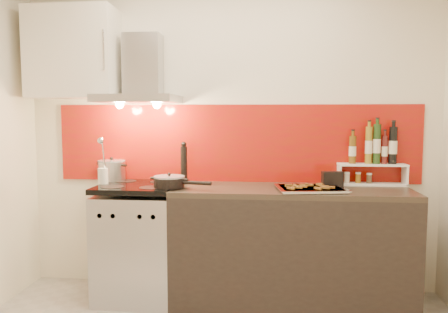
# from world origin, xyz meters

# --- Properties ---
(back_wall) EXTENTS (3.40, 0.02, 2.60)m
(back_wall) POSITION_xyz_m (0.00, 1.40, 1.30)
(back_wall) COLOR silver
(back_wall) RESTS_ON ground
(backsplash) EXTENTS (3.00, 0.02, 0.64)m
(backsplash) POSITION_xyz_m (0.05, 1.39, 1.22)
(backsplash) COLOR #921F07
(backsplash) RESTS_ON back_wall
(range_stove) EXTENTS (0.60, 0.60, 0.91)m
(range_stove) POSITION_xyz_m (-0.70, 1.10, 0.44)
(range_stove) COLOR #B7B7BA
(range_stove) RESTS_ON ground
(counter) EXTENTS (1.80, 0.60, 0.90)m
(counter) POSITION_xyz_m (0.50, 1.10, 0.45)
(counter) COLOR black
(counter) RESTS_ON ground
(range_hood) EXTENTS (0.62, 0.50, 0.61)m
(range_hood) POSITION_xyz_m (-0.70, 1.24, 1.74)
(range_hood) COLOR #B7B7BA
(range_hood) RESTS_ON back_wall
(upper_cabinet) EXTENTS (0.70, 0.35, 0.72)m
(upper_cabinet) POSITION_xyz_m (-1.25, 1.22, 1.95)
(upper_cabinet) COLOR white
(upper_cabinet) RESTS_ON back_wall
(stock_pot) EXTENTS (0.23, 0.23, 0.20)m
(stock_pot) POSITION_xyz_m (-0.98, 1.29, 0.99)
(stock_pot) COLOR #B7B7BA
(stock_pot) RESTS_ON range_stove
(saute_pan) EXTENTS (0.45, 0.24, 0.11)m
(saute_pan) POSITION_xyz_m (-0.41, 0.98, 0.95)
(saute_pan) COLOR black
(saute_pan) RESTS_ON range_stove
(utensil_jar) EXTENTS (0.08, 0.12, 0.38)m
(utensil_jar) POSITION_xyz_m (-0.98, 1.09, 1.01)
(utensil_jar) COLOR silver
(utensil_jar) RESTS_ON range_stove
(pepper_mill) EXTENTS (0.05, 0.05, 0.34)m
(pepper_mill) POSITION_xyz_m (-0.35, 1.21, 1.07)
(pepper_mill) COLOR black
(pepper_mill) RESTS_ON counter
(step_shelf) EXTENTS (0.53, 0.14, 0.48)m
(step_shelf) POSITION_xyz_m (1.15, 1.30, 1.11)
(step_shelf) COLOR white
(step_shelf) RESTS_ON counter
(caddy_box) EXTENTS (0.16, 0.09, 0.13)m
(caddy_box) POSITION_xyz_m (0.81, 1.13, 0.96)
(caddy_box) COLOR black
(caddy_box) RESTS_ON counter
(baking_tray) EXTENTS (0.54, 0.44, 0.03)m
(baking_tray) POSITION_xyz_m (0.64, 1.01, 0.92)
(baking_tray) COLOR silver
(baking_tray) RESTS_ON counter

